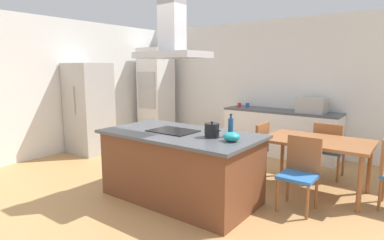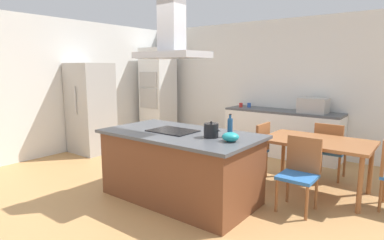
{
  "view_description": "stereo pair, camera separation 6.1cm",
  "coord_description": "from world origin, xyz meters",
  "px_view_note": "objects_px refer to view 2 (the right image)",
  "views": [
    {
      "loc": [
        2.54,
        -3.16,
        1.73
      ],
      "look_at": [
        -0.11,
        0.4,
        1.0
      ],
      "focal_mm": 29.78,
      "sensor_mm": 36.0,
      "label": 1
    },
    {
      "loc": [
        2.59,
        -3.12,
        1.73
      ],
      "look_at": [
        -0.11,
        0.4,
        1.0
      ],
      "focal_mm": 29.78,
      "sensor_mm": 36.0,
      "label": 2
    }
  ],
  "objects_px": {
    "wall_oven_stack": "(158,93)",
    "refrigerator": "(91,108)",
    "olive_oil_bottle": "(230,127)",
    "coffee_mug_red": "(241,105)",
    "chair_facing_island": "(300,169)",
    "range_hood": "(172,38)",
    "countertop_microwave": "(313,105)",
    "dining_table": "(317,146)",
    "tea_kettle": "(211,130)",
    "chair_facing_back_wall": "(329,147)",
    "cooktop": "(173,131)",
    "coffee_mug_blue": "(249,105)",
    "mixing_bowl": "(230,137)",
    "chair_at_left_end": "(256,147)"
  },
  "relations": [
    {
      "from": "wall_oven_stack",
      "to": "refrigerator",
      "type": "bearing_deg",
      "value": -92.4
    },
    {
      "from": "olive_oil_bottle",
      "to": "coffee_mug_red",
      "type": "height_order",
      "value": "olive_oil_bottle"
    },
    {
      "from": "chair_facing_island",
      "to": "range_hood",
      "type": "xyz_separation_m",
      "value": [
        -1.49,
        -0.66,
        1.59
      ]
    },
    {
      "from": "wall_oven_stack",
      "to": "range_hood",
      "type": "height_order",
      "value": "range_hood"
    },
    {
      "from": "countertop_microwave",
      "to": "dining_table",
      "type": "height_order",
      "value": "countertop_microwave"
    },
    {
      "from": "tea_kettle",
      "to": "dining_table",
      "type": "height_order",
      "value": "tea_kettle"
    },
    {
      "from": "coffee_mug_red",
      "to": "chair_facing_back_wall",
      "type": "xyz_separation_m",
      "value": [
        2.04,
        -0.87,
        -0.44
      ]
    },
    {
      "from": "cooktop",
      "to": "chair_facing_back_wall",
      "type": "bearing_deg",
      "value": 53.09
    },
    {
      "from": "cooktop",
      "to": "tea_kettle",
      "type": "bearing_deg",
      "value": -0.26
    },
    {
      "from": "chair_facing_island",
      "to": "dining_table",
      "type": "bearing_deg",
      "value": 90.0
    },
    {
      "from": "cooktop",
      "to": "coffee_mug_blue",
      "type": "height_order",
      "value": "coffee_mug_blue"
    },
    {
      "from": "dining_table",
      "to": "chair_facing_back_wall",
      "type": "distance_m",
      "value": 0.68
    },
    {
      "from": "coffee_mug_blue",
      "to": "wall_oven_stack",
      "type": "bearing_deg",
      "value": -172.91
    },
    {
      "from": "mixing_bowl",
      "to": "countertop_microwave",
      "type": "xyz_separation_m",
      "value": [
        0.03,
        2.93,
        0.09
      ]
    },
    {
      "from": "mixing_bowl",
      "to": "coffee_mug_blue",
      "type": "xyz_separation_m",
      "value": [
        -1.31,
        2.99,
        -0.01
      ]
    },
    {
      "from": "countertop_microwave",
      "to": "chair_facing_island",
      "type": "bearing_deg",
      "value": -76.14
    },
    {
      "from": "coffee_mug_blue",
      "to": "chair_facing_island",
      "type": "xyz_separation_m",
      "value": [
        1.9,
        -2.29,
        -0.44
      ]
    },
    {
      "from": "wall_oven_stack",
      "to": "cooktop",
      "type": "bearing_deg",
      "value": -43.64
    },
    {
      "from": "wall_oven_stack",
      "to": "refrigerator",
      "type": "distance_m",
      "value": 1.92
    },
    {
      "from": "countertop_microwave",
      "to": "mixing_bowl",
      "type": "bearing_deg",
      "value": -90.63
    },
    {
      "from": "countertop_microwave",
      "to": "coffee_mug_blue",
      "type": "xyz_separation_m",
      "value": [
        -1.35,
        0.06,
        -0.09
      ]
    },
    {
      "from": "chair_facing_back_wall",
      "to": "cooktop",
      "type": "bearing_deg",
      "value": -126.91
    },
    {
      "from": "coffee_mug_red",
      "to": "olive_oil_bottle",
      "type": "bearing_deg",
      "value": -63.69
    },
    {
      "from": "chair_facing_island",
      "to": "countertop_microwave",
      "type": "bearing_deg",
      "value": 103.86
    },
    {
      "from": "coffee_mug_red",
      "to": "range_hood",
      "type": "height_order",
      "value": "range_hood"
    },
    {
      "from": "tea_kettle",
      "to": "dining_table",
      "type": "distance_m",
      "value": 1.62
    },
    {
      "from": "coffee_mug_blue",
      "to": "chair_at_left_end",
      "type": "relative_size",
      "value": 0.1
    },
    {
      "from": "olive_oil_bottle",
      "to": "wall_oven_stack",
      "type": "xyz_separation_m",
      "value": [
        -3.56,
        2.49,
        0.08
      ]
    },
    {
      "from": "coffee_mug_blue",
      "to": "wall_oven_stack",
      "type": "height_order",
      "value": "wall_oven_stack"
    },
    {
      "from": "refrigerator",
      "to": "dining_table",
      "type": "height_order",
      "value": "refrigerator"
    },
    {
      "from": "wall_oven_stack",
      "to": "chair_facing_island",
      "type": "xyz_separation_m",
      "value": [
        4.27,
        -1.99,
        -0.59
      ]
    },
    {
      "from": "tea_kettle",
      "to": "range_hood",
      "type": "height_order",
      "value": "range_hood"
    },
    {
      "from": "olive_oil_bottle",
      "to": "range_hood",
      "type": "height_order",
      "value": "range_hood"
    },
    {
      "from": "wall_oven_stack",
      "to": "chair_facing_back_wall",
      "type": "bearing_deg",
      "value": -8.8
    },
    {
      "from": "dining_table",
      "to": "refrigerator",
      "type": "bearing_deg",
      "value": -172.41
    },
    {
      "from": "mixing_bowl",
      "to": "wall_oven_stack",
      "type": "relative_size",
      "value": 0.09
    },
    {
      "from": "countertop_microwave",
      "to": "chair_at_left_end",
      "type": "distance_m",
      "value": 1.69
    },
    {
      "from": "tea_kettle",
      "to": "wall_oven_stack",
      "type": "xyz_separation_m",
      "value": [
        -3.39,
        2.65,
        0.11
      ]
    },
    {
      "from": "mixing_bowl",
      "to": "coffee_mug_red",
      "type": "xyz_separation_m",
      "value": [
        -1.46,
        2.9,
        -0.01
      ]
    },
    {
      "from": "mixing_bowl",
      "to": "chair_at_left_end",
      "type": "height_order",
      "value": "mixing_bowl"
    },
    {
      "from": "range_hood",
      "to": "chair_facing_island",
      "type": "bearing_deg",
      "value": 23.71
    },
    {
      "from": "olive_oil_bottle",
      "to": "coffee_mug_blue",
      "type": "distance_m",
      "value": 3.02
    },
    {
      "from": "cooktop",
      "to": "chair_facing_island",
      "type": "distance_m",
      "value": 1.68
    },
    {
      "from": "olive_oil_bottle",
      "to": "range_hood",
      "type": "xyz_separation_m",
      "value": [
        -0.78,
        -0.16,
        1.08
      ]
    },
    {
      "from": "refrigerator",
      "to": "dining_table",
      "type": "xyz_separation_m",
      "value": [
        4.35,
        0.58,
        -0.24
      ]
    },
    {
      "from": "cooktop",
      "to": "chair_facing_island",
      "type": "height_order",
      "value": "cooktop"
    },
    {
      "from": "tea_kettle",
      "to": "chair_facing_back_wall",
      "type": "bearing_deg",
      "value": 66.19
    },
    {
      "from": "cooktop",
      "to": "countertop_microwave",
      "type": "bearing_deg",
      "value": 71.87
    },
    {
      "from": "cooktop",
      "to": "dining_table",
      "type": "relative_size",
      "value": 0.43
    },
    {
      "from": "chair_at_left_end",
      "to": "chair_facing_island",
      "type": "relative_size",
      "value": 1.0
    }
  ]
}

